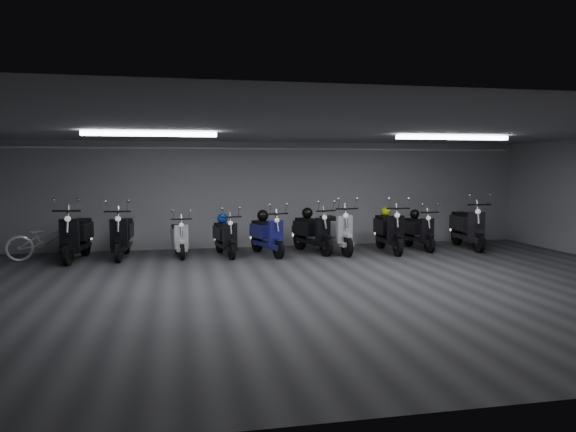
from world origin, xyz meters
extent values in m
cube|color=#343437|center=(0.00, 0.00, -0.01)|extent=(14.00, 10.00, 0.01)
cube|color=slate|center=(0.00, 0.00, 2.80)|extent=(14.00, 10.00, 0.01)
cube|color=gray|center=(0.00, 5.00, 1.40)|extent=(14.00, 0.01, 2.80)
cube|color=gray|center=(0.00, -5.00, 1.40)|extent=(14.00, 0.01, 2.80)
cube|color=white|center=(-3.00, 1.00, 2.74)|extent=(2.40, 0.18, 0.08)
cube|color=white|center=(3.00, 1.00, 2.74)|extent=(2.40, 0.18, 0.08)
cylinder|color=white|center=(0.00, 4.92, 2.62)|extent=(13.60, 0.05, 0.05)
imported|color=white|center=(-5.52, 4.04, 0.57)|extent=(1.87, 1.17, 1.14)
sphere|color=#0E2C9D|center=(-1.48, 3.85, 0.89)|extent=(0.26, 0.26, 0.26)
sphere|color=black|center=(0.66, 3.95, 0.98)|extent=(0.28, 0.28, 0.28)
sphere|color=#AABC0B|center=(2.65, 3.68, 1.00)|extent=(0.23, 0.23, 0.23)
sphere|color=black|center=(3.55, 3.91, 0.91)|extent=(0.25, 0.25, 0.25)
sphere|color=black|center=(-0.50, 3.79, 0.95)|extent=(0.28, 0.28, 0.28)
camera|label=1|loc=(-2.50, -9.16, 2.14)|focal=33.49mm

